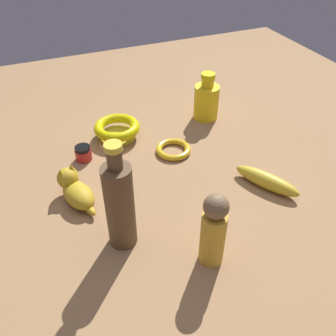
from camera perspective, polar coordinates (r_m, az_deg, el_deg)
ground at (r=0.98m, az=0.00°, el=-2.71°), size 2.00×2.00×0.00m
cat_figurine at (r=0.94m, az=-14.28°, el=-3.27°), size 0.15×0.09×0.09m
person_figure_adult at (r=0.75m, az=7.11°, el=-9.60°), size 0.05×0.05×0.18m
bottle_tall at (r=0.77m, az=-7.55°, el=-5.62°), size 0.06×0.06×0.27m
banana at (r=0.99m, az=15.16°, el=-1.92°), size 0.18×0.12×0.04m
nail_polish_jar at (r=1.08m, az=-13.09°, el=2.30°), size 0.05×0.05×0.04m
bottle_short at (r=1.24m, az=6.01°, el=10.47°), size 0.08×0.08×0.16m
bowl at (r=1.15m, az=-7.96°, el=6.05°), size 0.14×0.14×0.05m
bangle at (r=1.09m, az=0.84°, el=2.91°), size 0.10×0.10×0.02m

